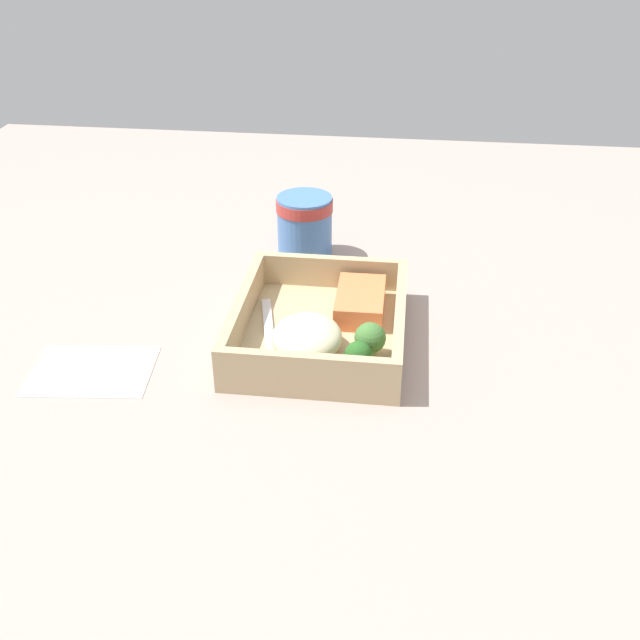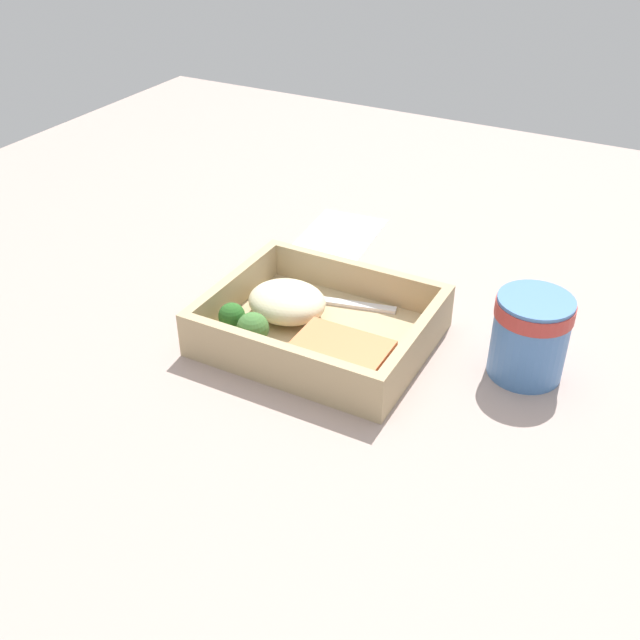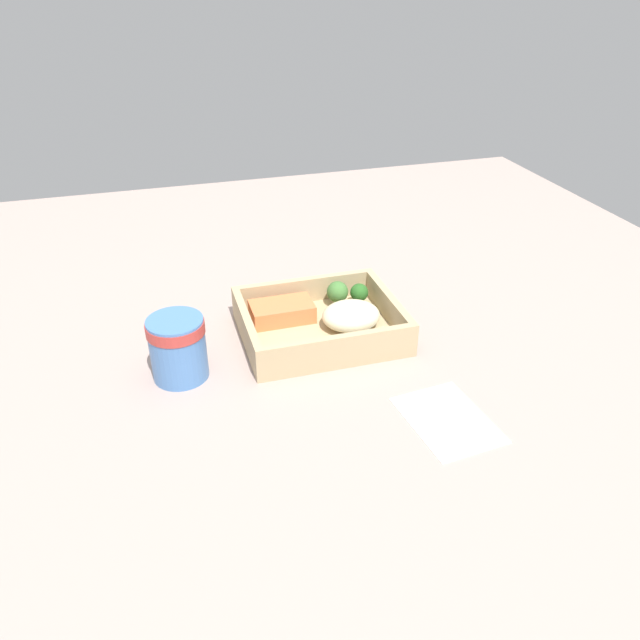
# 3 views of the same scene
# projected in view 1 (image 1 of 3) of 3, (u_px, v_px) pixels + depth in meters

# --- Properties ---
(ground_plane) EXTENTS (1.60, 1.60, 0.02)m
(ground_plane) POSITION_uv_depth(u_px,v_px,m) (320.00, 346.00, 0.91)
(ground_plane) COLOR #A18C83
(takeout_tray) EXTENTS (0.24, 0.20, 0.01)m
(takeout_tray) POSITION_uv_depth(u_px,v_px,m) (320.00, 335.00, 0.90)
(takeout_tray) COLOR tan
(takeout_tray) RESTS_ON ground_plane
(tray_rim) EXTENTS (0.24, 0.20, 0.04)m
(tray_rim) POSITION_uv_depth(u_px,v_px,m) (320.00, 316.00, 0.89)
(tray_rim) COLOR tan
(tray_rim) RESTS_ON takeout_tray
(salmon_fillet) EXTENTS (0.10, 0.06, 0.03)m
(salmon_fillet) POSITION_uv_depth(u_px,v_px,m) (360.00, 302.00, 0.93)
(salmon_fillet) COLOR #F07544
(salmon_fillet) RESTS_ON takeout_tray
(mashed_potatoes) EXTENTS (0.09, 0.08, 0.04)m
(mashed_potatoes) POSITION_uv_depth(u_px,v_px,m) (307.00, 337.00, 0.85)
(mashed_potatoes) COLOR beige
(mashed_potatoes) RESTS_ON takeout_tray
(broccoli_floret_1) EXTENTS (0.03, 0.03, 0.04)m
(broccoli_floret_1) POSITION_uv_depth(u_px,v_px,m) (358.00, 356.00, 0.81)
(broccoli_floret_1) COLOR #7A9858
(broccoli_floret_1) RESTS_ON takeout_tray
(broccoli_floret_2) EXTENTS (0.04, 0.04, 0.04)m
(broccoli_floret_2) POSITION_uv_depth(u_px,v_px,m) (370.00, 339.00, 0.84)
(broccoli_floret_2) COLOR #7A9E54
(broccoli_floret_2) RESTS_ON takeout_tray
(fork) EXTENTS (0.16, 0.05, 0.00)m
(fork) POSITION_uv_depth(u_px,v_px,m) (269.00, 340.00, 0.87)
(fork) COLOR silver
(fork) RESTS_ON takeout_tray
(paper_cup) EXTENTS (0.08, 0.08, 0.09)m
(paper_cup) POSITION_uv_depth(u_px,v_px,m) (305.00, 224.00, 1.07)
(paper_cup) COLOR #4775B4
(paper_cup) RESTS_ON ground_plane
(receipt_slip) EXTENTS (0.11, 0.14, 0.00)m
(receipt_slip) POSITION_uv_depth(u_px,v_px,m) (92.00, 371.00, 0.84)
(receipt_slip) COLOR white
(receipt_slip) RESTS_ON ground_plane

